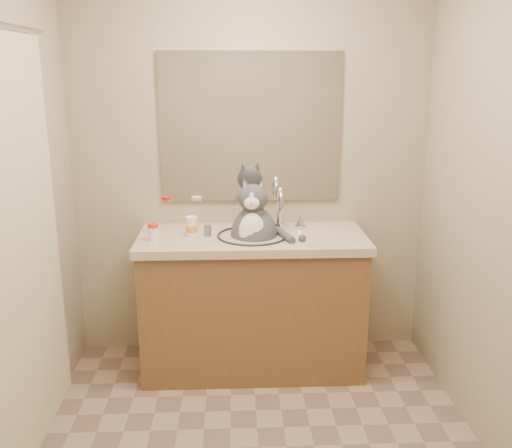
{
  "coord_description": "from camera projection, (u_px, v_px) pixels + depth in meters",
  "views": [
    {
      "loc": [
        -0.12,
        -2.25,
        1.8
      ],
      "look_at": [
        0.01,
        0.65,
        1.0
      ],
      "focal_mm": 40.0,
      "sensor_mm": 36.0,
      "label": 1
    }
  ],
  "objects": [
    {
      "name": "vanity",
      "position": [
        252.0,
        299.0,
        3.46
      ],
      "size": [
        1.34,
        0.59,
        1.12
      ],
      "color": "brown",
      "rests_on": "ground"
    },
    {
      "name": "room",
      "position": [
        261.0,
        219.0,
        2.33
      ],
      "size": [
        2.22,
        2.52,
        2.42
      ],
      "color": "gray",
      "rests_on": "ground"
    },
    {
      "name": "pill_bottle_redcap",
      "position": [
        153.0,
        232.0,
        3.23
      ],
      "size": [
        0.08,
        0.08,
        0.1
      ],
      "rotation": [
        0.0,
        0.0,
        -0.41
      ],
      "color": "white",
      "rests_on": "vanity"
    },
    {
      "name": "cat",
      "position": [
        254.0,
        232.0,
        3.34
      ],
      "size": [
        0.39,
        0.36,
        0.55
      ],
      "rotation": [
        0.0,
        0.0,
        -0.15
      ],
      "color": "#424247",
      "rests_on": "vanity"
    },
    {
      "name": "mirror",
      "position": [
        250.0,
        128.0,
        3.46
      ],
      "size": [
        1.1,
        0.02,
        0.9
      ],
      "primitive_type": "cube",
      "color": "white",
      "rests_on": "room"
    },
    {
      "name": "grey_canister",
      "position": [
        208.0,
        231.0,
        3.32
      ],
      "size": [
        0.05,
        0.05,
        0.06
      ],
      "rotation": [
        0.0,
        0.0,
        0.23
      ],
      "color": "slate",
      "rests_on": "vanity"
    },
    {
      "name": "pill_bottle_orange",
      "position": [
        192.0,
        227.0,
        3.32
      ],
      "size": [
        0.08,
        0.08,
        0.12
      ],
      "rotation": [
        0.0,
        0.0,
        0.24
      ],
      "color": "white",
      "rests_on": "vanity"
    },
    {
      "name": "shower_curtain",
      "position": [
        14.0,
        255.0,
        2.43
      ],
      "size": [
        0.02,
        1.3,
        1.93
      ],
      "color": "beige",
      "rests_on": "ground"
    }
  ]
}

